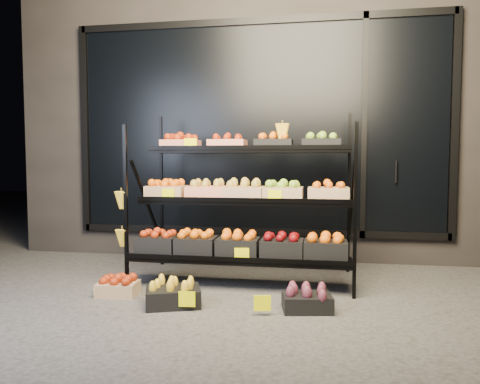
# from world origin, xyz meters

# --- Properties ---
(ground) EXTENTS (24.00, 24.00, 0.00)m
(ground) POSITION_xyz_m (0.00, 0.00, 0.00)
(ground) COLOR #514F4C
(ground) RESTS_ON ground
(building) EXTENTS (6.00, 2.08, 3.50)m
(building) POSITION_xyz_m (0.00, 2.59, 1.75)
(building) COLOR #2D2826
(building) RESTS_ON ground
(display_rack) EXTENTS (2.18, 1.02, 1.66)m
(display_rack) POSITION_xyz_m (-0.01, 0.60, 0.79)
(display_rack) COLOR black
(display_rack) RESTS_ON ground
(tag_floor_a) EXTENTS (0.13, 0.01, 0.12)m
(tag_floor_a) POSITION_xyz_m (-0.28, -0.40, 0.06)
(tag_floor_a) COLOR #F2EE00
(tag_floor_a) RESTS_ON ground
(tag_floor_b) EXTENTS (0.13, 0.01, 0.12)m
(tag_floor_b) POSITION_xyz_m (0.31, -0.40, 0.06)
(tag_floor_b) COLOR #F2EE00
(tag_floor_b) RESTS_ON ground
(floor_crate_left) EXTENTS (0.36, 0.28, 0.18)m
(floor_crate_left) POSITION_xyz_m (-1.00, -0.07, 0.08)
(floor_crate_left) COLOR tan
(floor_crate_left) RESTS_ON ground
(floor_crate_midleft) EXTENTS (0.51, 0.45, 0.21)m
(floor_crate_midleft) POSITION_xyz_m (-0.43, -0.27, 0.10)
(floor_crate_midleft) COLOR black
(floor_crate_midleft) RESTS_ON ground
(floor_crate_right) EXTENTS (0.42, 0.34, 0.19)m
(floor_crate_right) POSITION_xyz_m (0.64, -0.21, 0.09)
(floor_crate_right) COLOR black
(floor_crate_right) RESTS_ON ground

